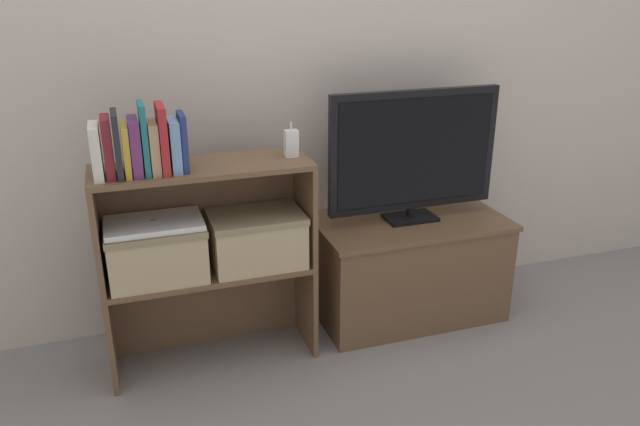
{
  "coord_description": "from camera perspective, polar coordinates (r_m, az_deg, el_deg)",
  "views": [
    {
      "loc": [
        -0.73,
        -2.04,
        1.47
      ],
      "look_at": [
        0.0,
        0.14,
        0.57
      ],
      "focal_mm": 35.0,
      "sensor_mm": 36.0,
      "label": 1
    }
  ],
  "objects": [
    {
      "name": "storage_basket_left",
      "position": [
        2.37,
        -14.72,
        -3.24
      ],
      "size": [
        0.36,
        0.25,
        0.21
      ],
      "color": "tan",
      "rests_on": "bookshelf_lower_tier"
    },
    {
      "name": "book_ivory",
      "position": [
        2.22,
        -19.8,
        5.31
      ],
      "size": [
        0.03,
        0.15,
        0.18
      ],
      "color": "silver",
      "rests_on": "bookshelf_upper_tier"
    },
    {
      "name": "ground_plane",
      "position": [
        2.62,
        1.0,
        -12.86
      ],
      "size": [
        16.0,
        16.0,
        0.0
      ],
      "primitive_type": "plane",
      "color": "gray"
    },
    {
      "name": "wall_back",
      "position": [
        2.65,
        -2.48,
        15.39
      ],
      "size": [
        10.0,
        0.05,
        2.4
      ],
      "color": "beige",
      "rests_on": "ground_plane"
    },
    {
      "name": "book_tan",
      "position": [
        2.22,
        -14.96,
        5.81
      ],
      "size": [
        0.03,
        0.14,
        0.18
      ],
      "color": "tan",
      "rests_on": "bookshelf_upper_tier"
    },
    {
      "name": "book_maroon",
      "position": [
        2.22,
        -18.84,
        5.72
      ],
      "size": [
        0.03,
        0.13,
        0.21
      ],
      "color": "maroon",
      "rests_on": "bookshelf_upper_tier"
    },
    {
      "name": "bookshelf_upper_tier",
      "position": [
        2.4,
        -10.7,
        1.21
      ],
      "size": [
        0.8,
        0.28,
        0.42
      ],
      "color": "brown",
      "rests_on": "bookshelf_lower_tier"
    },
    {
      "name": "baby_monitor",
      "position": [
        2.35,
        -2.64,
        6.39
      ],
      "size": [
        0.05,
        0.03,
        0.13
      ],
      "color": "white",
      "rests_on": "bookshelf_upper_tier"
    },
    {
      "name": "book_navy",
      "position": [
        2.23,
        -12.42,
        6.37
      ],
      "size": [
        0.02,
        0.12,
        0.2
      ],
      "color": "navy",
      "rests_on": "bookshelf_upper_tier"
    },
    {
      "name": "storage_basket_right",
      "position": [
        2.42,
        -5.8,
        -2.15
      ],
      "size": [
        0.36,
        0.25,
        0.21
      ],
      "color": "tan",
      "rests_on": "bookshelf_lower_tier"
    },
    {
      "name": "book_crimson",
      "position": [
        2.22,
        -14.21,
        6.61
      ],
      "size": [
        0.03,
        0.16,
        0.24
      ],
      "color": "#B22328",
      "rests_on": "bookshelf_upper_tier"
    },
    {
      "name": "book_plum",
      "position": [
        2.22,
        -16.56,
        5.83
      ],
      "size": [
        0.03,
        0.15,
        0.19
      ],
      "color": "#6B2D66",
      "rests_on": "bookshelf_upper_tier"
    },
    {
      "name": "tv_stand",
      "position": [
        2.84,
        7.99,
        -4.84
      ],
      "size": [
        0.83,
        0.47,
        0.46
      ],
      "color": "brown",
      "rests_on": "ground_plane"
    },
    {
      "name": "book_mustard",
      "position": [
        2.22,
        -17.33,
        5.53
      ],
      "size": [
        0.02,
        0.14,
        0.18
      ],
      "color": "gold",
      "rests_on": "bookshelf_upper_tier"
    },
    {
      "name": "tv",
      "position": [
        2.65,
        8.58,
        5.45
      ],
      "size": [
        0.75,
        0.14,
        0.56
      ],
      "color": "black",
      "rests_on": "tv_stand"
    },
    {
      "name": "book_teal",
      "position": [
        2.21,
        -15.79,
        6.56
      ],
      "size": [
        0.02,
        0.14,
        0.24
      ],
      "color": "#1E7075",
      "rests_on": "bookshelf_upper_tier"
    },
    {
      "name": "bookshelf_lower_tier",
      "position": [
        2.56,
        -10.08,
        -7.41
      ],
      "size": [
        0.8,
        0.28,
        0.4
      ],
      "color": "brown",
      "rests_on": "ground_plane"
    },
    {
      "name": "book_charcoal",
      "position": [
        2.22,
        -18.07,
        6.0
      ],
      "size": [
        0.02,
        0.15,
        0.22
      ],
      "color": "#232328",
      "rests_on": "bookshelf_upper_tier"
    },
    {
      "name": "book_skyblue",
      "position": [
        2.23,
        -13.18,
        6.04
      ],
      "size": [
        0.03,
        0.14,
        0.18
      ],
      "color": "#709ECC",
      "rests_on": "bookshelf_upper_tier"
    },
    {
      "name": "laptop",
      "position": [
        2.33,
        -14.96,
        -0.91
      ],
      "size": [
        0.35,
        0.22,
        0.02
      ],
      "color": "white",
      "rests_on": "storage_basket_left"
    }
  ]
}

